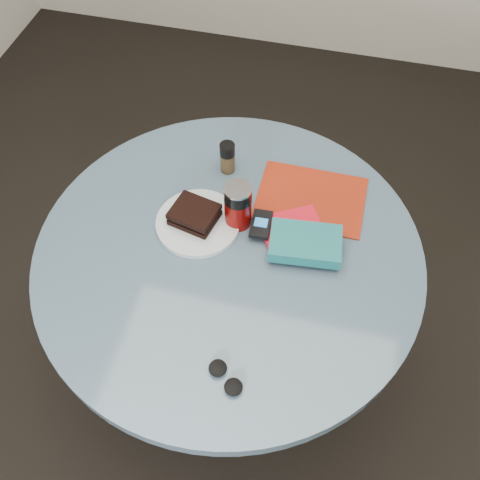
% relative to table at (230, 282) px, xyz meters
% --- Properties ---
extents(ground, '(4.00, 4.00, 0.00)m').
position_rel_table_xyz_m(ground, '(0.00, 0.00, -0.59)').
color(ground, black).
rests_on(ground, ground).
extents(table, '(1.00, 1.00, 0.75)m').
position_rel_table_xyz_m(table, '(0.00, 0.00, 0.00)').
color(table, black).
rests_on(table, ground).
extents(plate, '(0.26, 0.26, 0.01)m').
position_rel_table_xyz_m(plate, '(-0.10, 0.06, 0.17)').
color(plate, silver).
rests_on(plate, table).
extents(sandwich, '(0.13, 0.12, 0.04)m').
position_rel_table_xyz_m(sandwich, '(-0.11, 0.06, 0.20)').
color(sandwich, black).
rests_on(sandwich, plate).
extents(soda_can, '(0.09, 0.09, 0.14)m').
position_rel_table_xyz_m(soda_can, '(0.00, 0.09, 0.23)').
color(soda_can, '#680705').
rests_on(soda_can, table).
extents(pepper_grinder, '(0.04, 0.04, 0.10)m').
position_rel_table_xyz_m(pepper_grinder, '(-0.07, 0.27, 0.21)').
color(pepper_grinder, '#3F301B').
rests_on(pepper_grinder, table).
extents(magazine, '(0.29, 0.22, 0.01)m').
position_rel_table_xyz_m(magazine, '(0.18, 0.22, 0.17)').
color(magazine, maroon).
rests_on(magazine, table).
extents(red_book, '(0.19, 0.17, 0.01)m').
position_rel_table_xyz_m(red_book, '(0.14, 0.10, 0.18)').
color(red_book, red).
rests_on(red_book, magazine).
extents(novel, '(0.19, 0.13, 0.03)m').
position_rel_table_xyz_m(novel, '(0.19, 0.04, 0.20)').
color(novel, '#156367').
rests_on(novel, red_book).
extents(mp3_player, '(0.05, 0.09, 0.02)m').
position_rel_table_xyz_m(mp3_player, '(0.07, 0.08, 0.19)').
color(mp3_player, black).
rests_on(mp3_player, red_book).
extents(headphones, '(0.10, 0.09, 0.02)m').
position_rel_table_xyz_m(headphones, '(0.08, -0.34, 0.17)').
color(headphones, black).
rests_on(headphones, table).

